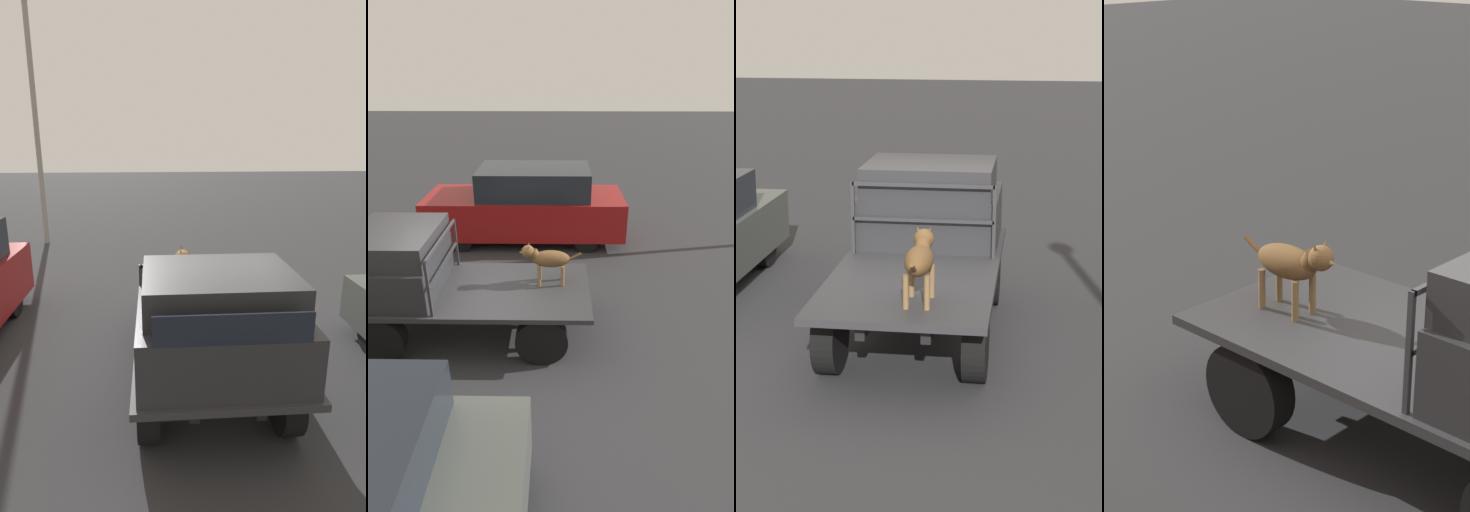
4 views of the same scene
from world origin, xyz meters
The scene contains 5 objects.
ground_plane centered at (0.00, 0.00, 0.00)m, with size 80.00×80.00×0.00m, color #2D2D30.
flatbed_truck centered at (0.00, 0.00, 0.62)m, with size 4.02×1.87×0.87m.
truck_cab centered at (1.16, 0.00, 1.35)m, with size 1.54×1.75×1.03m.
truck_headboard centered at (0.35, 0.00, 1.45)m, with size 0.04×1.75×0.89m.
dog centered at (-1.30, -0.20, 1.32)m, with size 1.03×0.28×0.72m.
Camera 3 is at (-9.52, -1.34, 3.71)m, focal length 60.00 mm.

